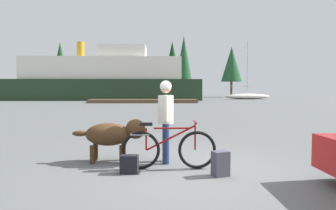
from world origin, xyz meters
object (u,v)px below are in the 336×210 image
(handbag_pannier, at_px, (129,164))
(ferry_boat, at_px, (105,80))
(bicycle, at_px, (168,149))
(sailboat_moored, at_px, (247,96))
(person_cyclist, at_px, (166,113))
(backpack, at_px, (221,164))
(dog, at_px, (114,134))

(handbag_pannier, relative_size, ferry_boat, 0.01)
(bicycle, relative_size, sailboat_moored, 0.19)
(person_cyclist, xyz_separation_m, sailboat_moored, (13.78, 40.41, -0.52))
(handbag_pannier, bearing_deg, backpack, -7.11)
(handbag_pannier, bearing_deg, sailboat_moored, 70.66)
(person_cyclist, distance_m, ferry_boat, 38.76)
(backpack, bearing_deg, bicycle, 152.19)
(ferry_boat, xyz_separation_m, sailboat_moored, (22.31, 2.65, -2.50))
(backpack, bearing_deg, person_cyclist, 134.29)
(backpack, relative_size, sailboat_moored, 0.05)
(bicycle, distance_m, handbag_pannier, 0.80)
(handbag_pannier, xyz_separation_m, ferry_boat, (-7.86, 38.53, 2.85))
(backpack, height_order, handbag_pannier, backpack)
(person_cyclist, xyz_separation_m, dog, (-1.09, 0.08, -0.44))
(person_cyclist, height_order, dog, person_cyclist)
(person_cyclist, relative_size, backpack, 3.88)
(handbag_pannier, xyz_separation_m, sailboat_moored, (14.45, 41.18, 0.34))
(bicycle, bearing_deg, ferry_boat, 102.63)
(person_cyclist, height_order, sailboat_moored, sailboat_moored)
(handbag_pannier, bearing_deg, person_cyclist, 48.74)
(person_cyclist, relative_size, sailboat_moored, 0.18)
(handbag_pannier, distance_m, sailboat_moored, 43.64)
(person_cyclist, distance_m, handbag_pannier, 1.34)
(dog, bearing_deg, backpack, -27.26)
(person_cyclist, relative_size, handbag_pannier, 5.14)
(bicycle, height_order, dog, bicycle)
(backpack, relative_size, handbag_pannier, 1.33)
(backpack, distance_m, sailboat_moored, 43.33)
(dog, bearing_deg, handbag_pannier, -63.83)
(ferry_boat, bearing_deg, backpack, -76.25)
(ferry_boat, relative_size, sailboat_moored, 3.08)
(sailboat_moored, bearing_deg, bicycle, -108.56)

